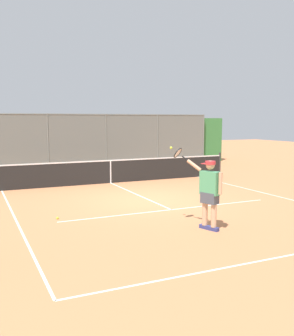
% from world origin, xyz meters
% --- Properties ---
extents(ground_plane, '(60.00, 60.00, 0.00)m').
position_xyz_m(ground_plane, '(0.00, 0.00, 0.00)').
color(ground_plane, '#C67A4C').
extents(court_line_markings, '(8.51, 9.59, 0.01)m').
position_xyz_m(court_line_markings, '(0.00, 1.90, 0.00)').
color(court_line_markings, white).
rests_on(court_line_markings, ground).
extents(fence_backdrop, '(18.60, 1.37, 2.92)m').
position_xyz_m(fence_backdrop, '(0.00, -9.38, 1.34)').
color(fence_backdrop, slate).
rests_on(fence_backdrop, ground).
extents(tennis_net, '(10.93, 0.09, 1.07)m').
position_xyz_m(tennis_net, '(0.00, -3.70, 0.49)').
color(tennis_net, '#2D2D2D').
rests_on(tennis_net, ground).
extents(tennis_player, '(0.80, 1.23, 1.94)m').
position_xyz_m(tennis_player, '(0.18, 3.73, 0.96)').
color(tennis_player, navy).
rests_on(tennis_player, ground).
extents(tennis_ball_by_sideline, '(0.07, 0.07, 0.07)m').
position_xyz_m(tennis_ball_by_sideline, '(3.23, 1.26, 0.03)').
color(tennis_ball_by_sideline, '#CCDB33').
rests_on(tennis_ball_by_sideline, ground).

